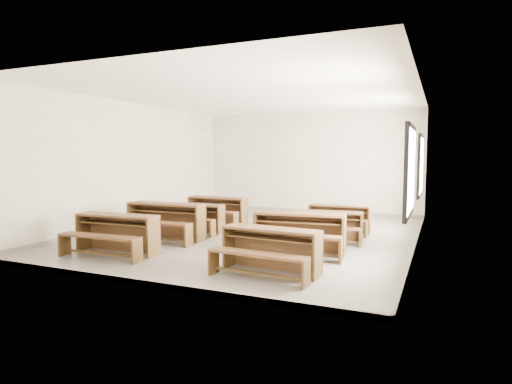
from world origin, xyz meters
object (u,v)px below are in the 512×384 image
at_px(desk_set_7, 339,217).
at_px(desk_set_4, 270,247).
at_px(desk_set_5, 299,230).
at_px(desk_set_6, 328,224).
at_px(desk_set_0, 116,231).
at_px(desk_set_1, 165,218).
at_px(desk_set_2, 193,216).
at_px(desk_set_3, 217,209).

bearing_deg(desk_set_7, desk_set_4, -93.36).
relative_size(desk_set_5, desk_set_6, 1.19).
distance_m(desk_set_0, desk_set_1, 1.51).
distance_m(desk_set_2, desk_set_4, 3.99).
relative_size(desk_set_0, desk_set_7, 1.15).
bearing_deg(desk_set_3, desk_set_0, -91.02).
bearing_deg(desk_set_7, desk_set_3, -178.04).
bearing_deg(desk_set_5, desk_set_3, 136.05).
xyz_separation_m(desk_set_1, desk_set_4, (3.12, -1.60, -0.05)).
relative_size(desk_set_2, desk_set_4, 0.94).
bearing_deg(desk_set_7, desk_set_5, -94.92).
distance_m(desk_set_3, desk_set_7, 3.26).
distance_m(desk_set_6, desk_set_7, 1.15).
bearing_deg(desk_set_3, desk_set_4, -50.92).
xyz_separation_m(desk_set_4, desk_set_6, (0.23, 2.81, -0.04)).
bearing_deg(desk_set_1, desk_set_3, 85.26).
relative_size(desk_set_0, desk_set_1, 0.93).
bearing_deg(desk_set_5, desk_set_4, -96.37).
bearing_deg(desk_set_5, desk_set_7, 79.36).
bearing_deg(desk_set_0, desk_set_6, 36.13).
relative_size(desk_set_3, desk_set_6, 1.08).
xyz_separation_m(desk_set_3, desk_set_7, (3.26, 0.13, -0.04)).
height_order(desk_set_2, desk_set_6, desk_set_2).
height_order(desk_set_5, desk_set_7, desk_set_5).
distance_m(desk_set_0, desk_set_4, 3.15).
xyz_separation_m(desk_set_0, desk_set_3, (0.10, 3.74, -0.00)).
relative_size(desk_set_4, desk_set_6, 1.08).
height_order(desk_set_3, desk_set_5, desk_set_5).
bearing_deg(desk_set_6, desk_set_1, -166.38).
bearing_deg(desk_set_1, desk_set_2, 81.81).
bearing_deg(desk_set_1, desk_set_4, -29.95).
bearing_deg(desk_set_4, desk_set_2, 143.40).
relative_size(desk_set_4, desk_set_7, 1.12).
bearing_deg(desk_set_2, desk_set_7, 19.71).
bearing_deg(desk_set_4, desk_set_3, 132.65).
relative_size(desk_set_5, desk_set_7, 1.23).
relative_size(desk_set_0, desk_set_2, 1.10).
height_order(desk_set_2, desk_set_5, desk_set_5).
distance_m(desk_set_4, desk_set_5, 1.45).
bearing_deg(desk_set_6, desk_set_5, -105.69).
height_order(desk_set_0, desk_set_2, desk_set_0).
distance_m(desk_set_1, desk_set_7, 4.08).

